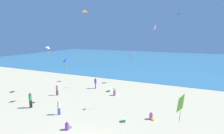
# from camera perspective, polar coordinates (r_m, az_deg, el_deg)

# --- Properties ---
(ground_plane) EXTENTS (120.00, 120.00, 0.00)m
(ground_plane) POSITION_cam_1_polar(r_m,az_deg,el_deg) (21.23, 4.78, -11.57)
(ground_plane) COLOR beige
(ocean_water) EXTENTS (120.00, 60.00, 0.05)m
(ocean_water) POSITION_cam_1_polar(r_m,az_deg,el_deg) (59.49, 18.20, 1.95)
(ocean_water) COLOR teal
(ocean_water) RESTS_ON ground_plane
(beach_chair_mid_beach) EXTENTS (0.68, 0.59, 0.59)m
(beach_chair_mid_beach) POSITION_cam_1_polar(r_m,az_deg,el_deg) (25.26, -0.72, -7.31)
(beach_chair_mid_beach) COLOR white
(beach_chair_mid_beach) RESTS_ON ground_plane
(cooler_box) EXTENTS (0.46, 0.52, 0.30)m
(cooler_box) POSITION_cam_1_polar(r_m,az_deg,el_deg) (16.98, 3.80, -16.75)
(cooler_box) COLOR #339956
(cooler_box) RESTS_ON ground_plane
(person_0) EXTENTS (0.41, 0.62, 0.72)m
(person_0) POSITION_cam_1_polar(r_m,az_deg,el_deg) (16.09, -14.22, -18.19)
(person_0) COLOR purple
(person_0) RESTS_ON ground_plane
(person_1) EXTENTS (0.39, 0.39, 1.44)m
(person_1) POSITION_cam_1_polar(r_m,az_deg,el_deg) (18.77, -16.83, -12.22)
(person_1) COLOR blue
(person_1) RESTS_ON ground_plane
(person_2) EXTENTS (0.65, 0.53, 0.72)m
(person_2) POSITION_cam_1_polar(r_m,az_deg,el_deg) (17.70, 12.63, -15.40)
(person_2) COLOR #D8599E
(person_2) RESTS_ON ground_plane
(person_3) EXTENTS (0.35, 0.35, 1.70)m
(person_3) POSITION_cam_1_polar(r_m,az_deg,el_deg) (21.48, -24.88, -9.44)
(person_3) COLOR black
(person_3) RESTS_ON ground_plane
(person_4) EXTENTS (0.39, 0.39, 1.39)m
(person_4) POSITION_cam_1_polar(r_m,az_deg,el_deg) (24.66, -17.36, -6.94)
(person_4) COLOR black
(person_4) RESTS_ON ground_plane
(person_5) EXTENTS (0.46, 0.46, 1.64)m
(person_5) POSITION_cam_1_polar(r_m,az_deg,el_deg) (26.60, -5.37, -4.97)
(person_5) COLOR purple
(person_5) RESTS_ON ground_plane
(person_7) EXTENTS (0.67, 0.68, 0.79)m
(person_7) POSITION_cam_1_polar(r_m,az_deg,el_deg) (23.68, 0.92, -8.48)
(person_7) COLOR #D8599E
(person_7) RESTS_ON ground_plane
(kite_pink) EXTENTS (0.25, 0.62, 1.56)m
(kite_pink) POSITION_cam_1_polar(r_m,az_deg,el_deg) (18.98, 13.71, 12.07)
(kite_pink) COLOR pink
(kite_lime) EXTENTS (0.40, 1.17, 1.68)m
(kite_lime) POSITION_cam_1_polar(r_m,az_deg,el_deg) (10.56, 21.33, -10.93)
(kite_lime) COLOR #99DB33
(kite_white) EXTENTS (0.89, 0.91, 1.37)m
(kite_white) POSITION_cam_1_polar(r_m,az_deg,el_deg) (25.91, -19.91, 6.00)
(kite_white) COLOR white
(kite_purple) EXTENTS (0.96, 1.01, 1.51)m
(kite_purple) POSITION_cam_1_polar(r_m,az_deg,el_deg) (29.42, 6.06, 5.15)
(kite_purple) COLOR purple
(kite_green) EXTENTS (0.64, 0.59, 1.00)m
(kite_green) POSITION_cam_1_polar(r_m,az_deg,el_deg) (27.83, 20.84, 15.87)
(kite_green) COLOR green
(kite_blue) EXTENTS (0.86, 0.92, 1.81)m
(kite_blue) POSITION_cam_1_polar(r_m,az_deg,el_deg) (21.03, -14.58, 2.24)
(kite_blue) COLOR blue
(kite_orange) EXTENTS (0.60, 0.76, 1.26)m
(kite_orange) POSITION_cam_1_polar(r_m,az_deg,el_deg) (21.25, -8.76, 17.47)
(kite_orange) COLOR orange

